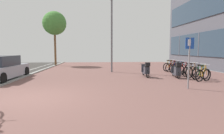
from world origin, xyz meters
name	(u,v)px	position (x,y,z in m)	size (l,w,h in m)	color
ground	(72,99)	(1.43, 0.00, -0.02)	(21.00, 40.00, 0.13)	#2D2824
bicycle_rack_00	(203,75)	(8.41, 3.27, 0.34)	(1.26, 0.60, 0.98)	black
bicycle_rack_01	(200,74)	(8.61, 3.92, 0.34)	(1.31, 0.47, 0.98)	black
bicycle_rack_02	(193,72)	(8.46, 4.56, 0.35)	(1.31, 0.72, 1.01)	black
bicycle_rack_03	(189,71)	(8.57, 5.21, 0.34)	(1.25, 0.63, 0.96)	black
bicycle_rack_04	(184,70)	(8.52, 5.86, 0.35)	(1.30, 0.74, 1.01)	black
bicycle_rack_05	(180,69)	(8.49, 6.51, 0.35)	(1.33, 0.60, 1.00)	black
bicycle_rack_06	(176,68)	(8.52, 7.16, 0.34)	(1.31, 0.47, 0.97)	black
bicycle_rack_07	(172,67)	(8.47, 7.80, 0.35)	(1.37, 0.52, 1.00)	black
bicycle_rack_08	(169,67)	(8.47, 8.45, 0.35)	(1.33, 0.62, 1.00)	black
scooter_near	(146,70)	(5.57, 5.12, 0.45)	(0.52, 1.80, 1.01)	black
scooter_mid	(177,71)	(7.40, 4.54, 0.45)	(0.64, 1.78, 1.03)	black
parked_car_near	(1,69)	(-3.28, 4.58, 0.67)	(1.78, 4.25, 1.43)	#9EA4B0
parking_sign	(189,57)	(6.53, 1.28, 1.44)	(0.40, 0.07, 2.32)	gray
lamp_post	(112,31)	(3.52, 7.96, 3.24)	(0.20, 0.52, 5.84)	slate
street_tree	(55,23)	(-2.34, 14.52, 4.68)	(2.59, 2.59, 6.01)	brown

